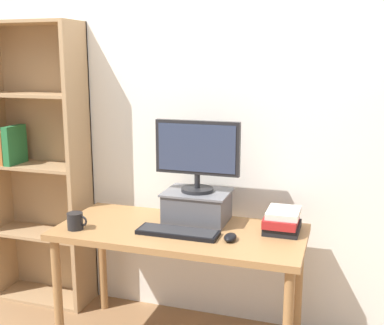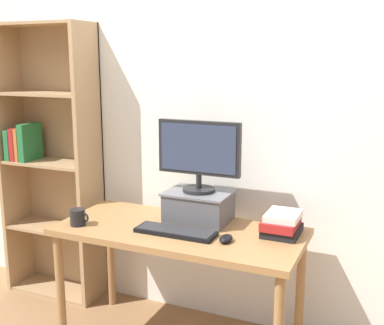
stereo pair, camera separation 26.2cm
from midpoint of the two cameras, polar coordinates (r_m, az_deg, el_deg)
The scene contains 9 objects.
back_wall at distance 2.96m, azimuth 4.68°, elevation 5.56°, with size 7.00×0.08×2.60m.
desk at distance 2.71m, azimuth 1.28°, elevation -9.55°, with size 1.37×0.62×0.72m.
bookshelf_unit at distance 3.42m, azimuth -14.37°, elevation 0.17°, with size 0.68×0.28×1.87m.
riser_box at distance 2.78m, azimuth 3.53°, elevation -5.13°, with size 0.37×0.29×0.18m.
computer_monitor at distance 2.70m, azimuth 3.60°, elevation 1.15°, with size 0.49×0.18×0.41m.
keyboard at distance 2.60m, azimuth 0.95°, elevation -8.25°, with size 0.44×0.14×0.02m.
computer_mouse at distance 2.51m, azimuth 7.08°, elevation -9.00°, with size 0.06×0.10×0.04m.
book_stack at distance 2.65m, azimuth 13.43°, elevation -7.15°, with size 0.19×0.24×0.12m.
coffee_mug at distance 2.77m, azimuth -10.73°, elevation -6.43°, with size 0.12×0.09×0.09m.
Camera 2 is at (1.08, -2.29, 1.63)m, focal length 45.00 mm.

